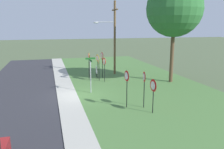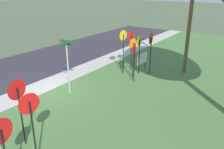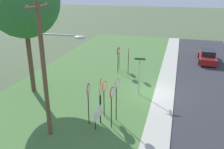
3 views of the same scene
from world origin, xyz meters
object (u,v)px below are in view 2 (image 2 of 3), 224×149
(stop_sign_near_right, at_px, (133,49))
(street_name_post, at_px, (68,63))
(stop_sign_far_left, at_px, (151,44))
(stop_sign_far_center, at_px, (139,46))
(stop_sign_center_tall, at_px, (131,42))
(stop_sign_far_right, at_px, (134,54))
(notice_board, at_px, (142,60))
(yield_sign_far_left, at_px, (1,137))
(stop_sign_near_left, at_px, (123,43))
(yield_sign_near_right, at_px, (30,112))
(utility_pole, at_px, (189,4))
(yield_sign_near_left, at_px, (18,97))

(stop_sign_near_right, height_order, street_name_post, street_name_post)
(street_name_post, bearing_deg, stop_sign_far_left, 151.84)
(stop_sign_far_center, relative_size, stop_sign_center_tall, 0.96)
(stop_sign_far_right, relative_size, notice_board, 1.93)
(street_name_post, xyz_separation_m, notice_board, (-5.41, 1.59, -0.93))
(stop_sign_near_right, bearing_deg, yield_sign_far_left, 14.92)
(stop_sign_far_right, bearing_deg, stop_sign_near_left, -135.12)
(yield_sign_near_right, height_order, utility_pole, utility_pole)
(stop_sign_far_center, bearing_deg, stop_sign_near_left, -71.82)
(stop_sign_center_tall, relative_size, street_name_post, 0.91)
(stop_sign_far_center, bearing_deg, street_name_post, -27.65)
(utility_pole, bearing_deg, yield_sign_near_right, -5.24)
(yield_sign_near_left, bearing_deg, yield_sign_near_right, 67.95)
(stop_sign_far_left, bearing_deg, notice_board, -106.68)
(stop_sign_near_right, height_order, stop_sign_far_left, stop_sign_far_left)
(stop_sign_far_center, height_order, notice_board, stop_sign_far_center)
(yield_sign_near_left, relative_size, yield_sign_near_right, 1.03)
(stop_sign_far_right, distance_m, yield_sign_far_left, 9.13)
(notice_board, bearing_deg, stop_sign_near_left, -35.81)
(stop_sign_center_tall, relative_size, notice_board, 2.15)
(stop_sign_far_right, xyz_separation_m, yield_sign_near_right, (7.98, 0.82, 0.13))
(stop_sign_far_center, xyz_separation_m, utility_pole, (-2.04, 2.26, 2.56))
(notice_board, bearing_deg, stop_sign_far_right, 17.64)
(yield_sign_near_right, relative_size, utility_pole, 0.31)
(stop_sign_near_left, distance_m, street_name_post, 4.44)
(stop_sign_far_center, bearing_deg, utility_pole, 122.67)
(stop_sign_near_right, height_order, utility_pole, utility_pole)
(stop_sign_center_tall, distance_m, yield_sign_far_left, 11.11)
(yield_sign_far_left, relative_size, utility_pole, 0.27)
(utility_pole, bearing_deg, stop_sign_far_center, -47.95)
(stop_sign_far_right, bearing_deg, notice_board, -179.30)
(stop_sign_near_right, distance_m, stop_sign_far_left, 1.36)
(yield_sign_far_left, xyz_separation_m, notice_board, (-10.99, -1.39, -0.81))
(stop_sign_near_right, distance_m, yield_sign_near_left, 8.24)
(stop_sign_near_left, relative_size, stop_sign_center_tall, 1.07)
(stop_sign_far_center, xyz_separation_m, yield_sign_near_left, (8.99, 0.11, 0.05))
(stop_sign_near_left, relative_size, utility_pole, 0.35)
(stop_sign_near_left, height_order, yield_sign_near_right, stop_sign_near_left)
(yield_sign_near_right, distance_m, notice_board, 10.02)
(utility_pole, bearing_deg, yield_sign_near_left, -11.07)
(stop_sign_near_left, height_order, notice_board, stop_sign_near_left)
(stop_sign_far_center, bearing_deg, notice_board, 172.02)
(stop_sign_near_right, relative_size, stop_sign_center_tall, 0.94)
(stop_sign_near_left, height_order, stop_sign_far_center, stop_sign_near_left)
(stop_sign_far_center, bearing_deg, stop_sign_far_left, 117.75)
(stop_sign_near_left, relative_size, stop_sign_far_right, 1.20)
(stop_sign_far_center, relative_size, utility_pole, 0.32)
(yield_sign_near_right, bearing_deg, stop_sign_center_tall, -159.88)
(yield_sign_near_left, bearing_deg, utility_pole, 164.20)
(street_name_post, bearing_deg, stop_sign_far_center, 156.05)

